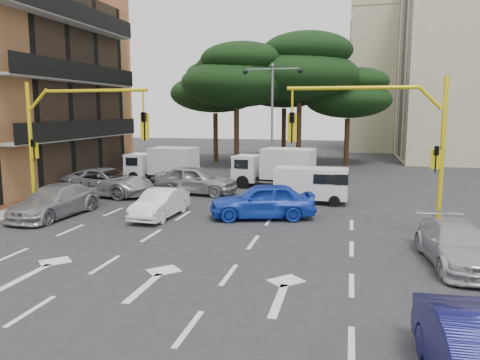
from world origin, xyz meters
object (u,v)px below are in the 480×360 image
object	(u,v)px
car_silver_cross_b	(196,180)
van_white	(311,185)
car_white_hatch	(160,203)
car_silver_wagon	(55,201)
car_silver_parked	(457,245)
signal_mast_left	(65,131)
car_blue_compact	(262,201)
signal_mast_right	(391,135)
box_truck_a	(162,165)
box_truck_b	(274,168)
car_silver_cross_a	(107,182)
street_lamp_center	(272,101)

from	to	relation	value
car_silver_cross_b	van_white	world-z (taller)	van_white
car_white_hatch	car_silver_wagon	world-z (taller)	car_silver_wagon
car_silver_parked	signal_mast_left	bearing A→B (deg)	163.49
signal_mast_left	car_silver_parked	size ratio (longest dim) A/B	1.34
car_blue_compact	signal_mast_right	bearing A→B (deg)	54.26
box_truck_a	box_truck_b	distance (m)	7.63
car_white_hatch	car_silver_parked	size ratio (longest dim) A/B	0.86
signal_mast_right	car_silver_cross_a	xyz separation A→B (m)	(-14.80, 5.47, -3.12)
signal_mast_right	car_silver_wagon	size ratio (longest dim) A/B	1.22
signal_mast_right	car_silver_cross_b	bearing A→B (deg)	145.08
car_silver_wagon	box_truck_a	bearing A→B (deg)	90.02
signal_mast_right	car_silver_parked	bearing A→B (deg)	-58.39
signal_mast_left	car_white_hatch	size ratio (longest dim) A/B	1.55
signal_mast_right	box_truck_b	bearing A→B (deg)	120.60
car_silver_wagon	car_silver_cross_a	world-z (taller)	car_silver_cross_a
box_truck_a	signal_mast_left	bearing A→B (deg)	-176.05
car_white_hatch	box_truck_a	world-z (taller)	box_truck_a
box_truck_a	street_lamp_center	bearing A→B (deg)	-59.99
signal_mast_right	car_blue_compact	size ratio (longest dim) A/B	1.29
car_silver_cross_b	box_truck_a	size ratio (longest dim) A/B	1.00
box_truck_b	car_silver_parked	bearing A→B (deg)	-141.57
car_silver_cross_a	car_silver_parked	world-z (taller)	car_silver_cross_a
car_silver_parked	box_truck_b	distance (m)	15.38
car_silver_cross_b	box_truck_b	bearing A→B (deg)	-44.87
car_silver_cross_b	car_silver_parked	world-z (taller)	car_silver_cross_b
signal_mast_right	car_silver_cross_a	size ratio (longest dim) A/B	1.09
signal_mast_left	car_white_hatch	bearing A→B (deg)	14.11
signal_mast_right	van_white	size ratio (longest dim) A/B	1.61
box_truck_a	car_white_hatch	bearing A→B (deg)	-153.94
signal_mast_left	box_truck_b	bearing A→B (deg)	53.32
car_silver_cross_b	box_truck_b	size ratio (longest dim) A/B	0.95
car_silver_cross_a	car_blue_compact	bearing A→B (deg)	-102.08
car_white_hatch	car_blue_compact	xyz separation A→B (m)	(4.49, 0.89, 0.16)
street_lamp_center	box_truck_b	distance (m)	5.73
car_silver_wagon	car_silver_cross_b	size ratio (longest dim) A/B	1.02
car_silver_cross_a	car_silver_cross_b	bearing A→B (deg)	-63.68
street_lamp_center	car_silver_wagon	bearing A→B (deg)	-118.55
car_silver_cross_b	box_truck_a	bearing A→B (deg)	51.51
car_silver_wagon	signal_mast_right	bearing A→B (deg)	3.88
car_white_hatch	street_lamp_center	bearing A→B (deg)	79.72
street_lamp_center	car_silver_cross_a	size ratio (longest dim) A/B	1.42
signal_mast_left	car_blue_compact	distance (m)	9.16
car_silver_cross_a	van_white	size ratio (longest dim) A/B	1.47
car_blue_compact	car_silver_cross_b	world-z (taller)	car_silver_cross_b
car_silver_cross_b	van_white	bearing A→B (deg)	-91.97
street_lamp_center	car_silver_cross_a	xyz separation A→B (m)	(-8.00, -8.54, -4.67)
car_white_hatch	car_silver_cross_a	distance (m)	6.81
car_blue_compact	car_silver_parked	distance (m)	8.58
car_silver_wagon	car_blue_compact	bearing A→B (deg)	15.29
car_blue_compact	box_truck_b	xyz separation A→B (m)	(-0.83, 8.31, 0.44)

